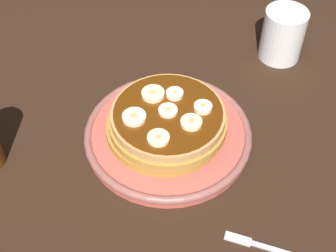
{
  "coord_description": "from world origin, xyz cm",
  "views": [
    {
      "loc": [
        -37.78,
        -26.83,
        54.78
      ],
      "look_at": [
        0.0,
        0.0,
        2.99
      ],
      "focal_mm": 49.46,
      "sensor_mm": 36.0,
      "label": 1
    }
  ],
  "objects_px": {
    "plate": "(168,134)",
    "banana_slice_3": "(203,107)",
    "banana_slice_1": "(134,117)",
    "banana_slice_4": "(158,138)",
    "pancake_stack": "(166,122)",
    "banana_slice_6": "(175,94)",
    "banana_slice_0": "(167,111)",
    "coffee_mug": "(284,33)",
    "fork": "(268,247)",
    "banana_slice_2": "(190,124)",
    "banana_slice_5": "(153,94)"
  },
  "relations": [
    {
      "from": "banana_slice_4",
      "to": "coffee_mug",
      "type": "distance_m",
      "value": 0.34
    },
    {
      "from": "plate",
      "to": "pancake_stack",
      "type": "xyz_separation_m",
      "value": [
        -0.0,
        0.0,
        0.03
      ]
    },
    {
      "from": "banana_slice_4",
      "to": "banana_slice_5",
      "type": "height_order",
      "value": "banana_slice_5"
    },
    {
      "from": "pancake_stack",
      "to": "banana_slice_6",
      "type": "bearing_deg",
      "value": 14.58
    },
    {
      "from": "plate",
      "to": "banana_slice_5",
      "type": "xyz_separation_m",
      "value": [
        0.01,
        0.04,
        0.05
      ]
    },
    {
      "from": "banana_slice_5",
      "to": "fork",
      "type": "distance_m",
      "value": 0.27
    },
    {
      "from": "banana_slice_3",
      "to": "fork",
      "type": "relative_size",
      "value": 0.21
    },
    {
      "from": "plate",
      "to": "banana_slice_4",
      "type": "height_order",
      "value": "banana_slice_4"
    },
    {
      "from": "banana_slice_4",
      "to": "banana_slice_6",
      "type": "xyz_separation_m",
      "value": [
        0.08,
        0.03,
        0.0
      ]
    },
    {
      "from": "banana_slice_4",
      "to": "pancake_stack",
      "type": "bearing_deg",
      "value": 24.35
    },
    {
      "from": "banana_slice_2",
      "to": "banana_slice_3",
      "type": "relative_size",
      "value": 1.16
    },
    {
      "from": "plate",
      "to": "banana_slice_2",
      "type": "distance_m",
      "value": 0.07
    },
    {
      "from": "banana_slice_2",
      "to": "banana_slice_4",
      "type": "height_order",
      "value": "same"
    },
    {
      "from": "banana_slice_0",
      "to": "fork",
      "type": "xyz_separation_m",
      "value": [
        -0.07,
        -0.21,
        -0.06
      ]
    },
    {
      "from": "pancake_stack",
      "to": "banana_slice_3",
      "type": "relative_size",
      "value": 6.75
    },
    {
      "from": "plate",
      "to": "banana_slice_2",
      "type": "bearing_deg",
      "value": -94.44
    },
    {
      "from": "banana_slice_1",
      "to": "banana_slice_2",
      "type": "xyz_separation_m",
      "value": [
        0.04,
        -0.07,
        -0.0
      ]
    },
    {
      "from": "banana_slice_5",
      "to": "plate",
      "type": "bearing_deg",
      "value": -111.06
    },
    {
      "from": "banana_slice_3",
      "to": "banana_slice_5",
      "type": "distance_m",
      "value": 0.08
    },
    {
      "from": "banana_slice_2",
      "to": "banana_slice_3",
      "type": "xyz_separation_m",
      "value": [
        0.04,
        0.0,
        0.0
      ]
    },
    {
      "from": "banana_slice_1",
      "to": "banana_slice_6",
      "type": "distance_m",
      "value": 0.08
    },
    {
      "from": "pancake_stack",
      "to": "coffee_mug",
      "type": "height_order",
      "value": "coffee_mug"
    },
    {
      "from": "coffee_mug",
      "to": "fork",
      "type": "bearing_deg",
      "value": -155.81
    },
    {
      "from": "banana_slice_3",
      "to": "banana_slice_4",
      "type": "distance_m",
      "value": 0.09
    },
    {
      "from": "banana_slice_1",
      "to": "coffee_mug",
      "type": "xyz_separation_m",
      "value": [
        0.32,
        -0.08,
        -0.02
      ]
    },
    {
      "from": "banana_slice_0",
      "to": "banana_slice_6",
      "type": "xyz_separation_m",
      "value": [
        0.03,
        0.01,
        0.0
      ]
    },
    {
      "from": "banana_slice_4",
      "to": "banana_slice_1",
      "type": "bearing_deg",
      "value": 77.88
    },
    {
      "from": "banana_slice_1",
      "to": "banana_slice_6",
      "type": "xyz_separation_m",
      "value": [
        0.07,
        -0.02,
        0.0
      ]
    },
    {
      "from": "banana_slice_1",
      "to": "banana_slice_4",
      "type": "xyz_separation_m",
      "value": [
        -0.01,
        -0.05,
        -0.0
      ]
    },
    {
      "from": "banana_slice_0",
      "to": "fork",
      "type": "bearing_deg",
      "value": -109.46
    },
    {
      "from": "banana_slice_0",
      "to": "coffee_mug",
      "type": "xyz_separation_m",
      "value": [
        0.29,
        -0.05,
        -0.01
      ]
    },
    {
      "from": "banana_slice_2",
      "to": "coffee_mug",
      "type": "xyz_separation_m",
      "value": [
        0.29,
        -0.01,
        -0.02
      ]
    },
    {
      "from": "banana_slice_1",
      "to": "pancake_stack",
      "type": "bearing_deg",
      "value": -38.99
    },
    {
      "from": "coffee_mug",
      "to": "banana_slice_1",
      "type": "bearing_deg",
      "value": 166.13
    },
    {
      "from": "plate",
      "to": "banana_slice_5",
      "type": "relative_size",
      "value": 7.35
    },
    {
      "from": "banana_slice_5",
      "to": "banana_slice_6",
      "type": "relative_size",
      "value": 1.32
    },
    {
      "from": "banana_slice_1",
      "to": "banana_slice_4",
      "type": "relative_size",
      "value": 1.11
    },
    {
      "from": "banana_slice_0",
      "to": "banana_slice_4",
      "type": "distance_m",
      "value": 0.05
    },
    {
      "from": "banana_slice_0",
      "to": "banana_slice_5",
      "type": "xyz_separation_m",
      "value": [
        0.02,
        0.04,
        0.0
      ]
    },
    {
      "from": "banana_slice_2",
      "to": "banana_slice_6",
      "type": "height_order",
      "value": "same"
    },
    {
      "from": "plate",
      "to": "banana_slice_4",
      "type": "distance_m",
      "value": 0.07
    },
    {
      "from": "banana_slice_0",
      "to": "plate",
      "type": "bearing_deg",
      "value": -0.87
    },
    {
      "from": "fork",
      "to": "banana_slice_6",
      "type": "bearing_deg",
      "value": 63.8
    },
    {
      "from": "banana_slice_1",
      "to": "banana_slice_3",
      "type": "relative_size",
      "value": 1.29
    },
    {
      "from": "plate",
      "to": "banana_slice_3",
      "type": "relative_size",
      "value": 9.47
    },
    {
      "from": "banana_slice_0",
      "to": "banana_slice_3",
      "type": "relative_size",
      "value": 1.05
    },
    {
      "from": "banana_slice_6",
      "to": "fork",
      "type": "height_order",
      "value": "banana_slice_6"
    },
    {
      "from": "coffee_mug",
      "to": "plate",
      "type": "bearing_deg",
      "value": 170.34
    },
    {
      "from": "banana_slice_2",
      "to": "banana_slice_5",
      "type": "distance_m",
      "value": 0.08
    },
    {
      "from": "pancake_stack",
      "to": "banana_slice_6",
      "type": "height_order",
      "value": "banana_slice_6"
    }
  ]
}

